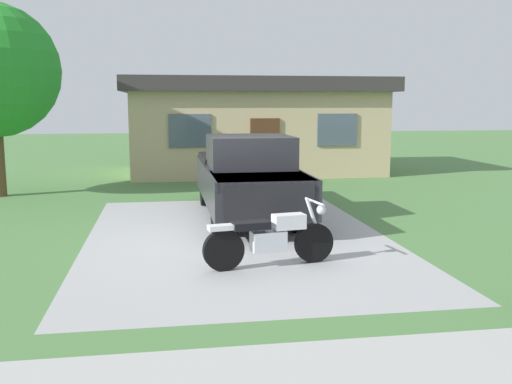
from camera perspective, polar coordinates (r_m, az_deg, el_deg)
The scene contains 6 objects.
ground_plane at distance 11.40m, azimuth -1.86°, elevation -4.49°, with size 80.00×80.00×0.00m, color #4D7941.
driveway_pad at distance 11.40m, azimuth -1.86°, elevation -4.48°, with size 5.81×8.84×0.01m, color #A1A1A1.
sidewalk_strip at distance 5.82m, azimuth 6.01°, elevation -18.00°, with size 36.00×1.80×0.01m, color #AAAAA5.
motorcycle at distance 9.32m, azimuth 1.48°, elevation -4.54°, with size 2.20×0.74×1.09m.
pickup_truck at distance 13.33m, azimuth -0.89°, elevation 1.62°, with size 2.00×5.63×1.90m.
neighbor_house at distance 22.06m, azimuth -0.25°, elevation 6.65°, with size 9.60×5.60×3.50m.
Camera 1 is at (-1.39, -11.01, 2.63)m, focal length 40.55 mm.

